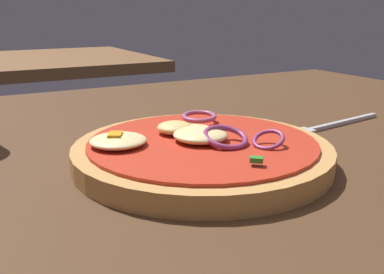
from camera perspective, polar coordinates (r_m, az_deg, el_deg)
name	(u,v)px	position (r m, az deg, el deg)	size (l,w,h in m)	color
dining_table	(219,174)	(0.43, 3.46, -4.87)	(1.10, 0.89, 0.03)	#4C301C
pizza	(201,150)	(0.41, 1.12, -1.72)	(0.24, 0.24, 0.04)	tan
fork	(327,126)	(0.55, 17.06, 1.33)	(0.19, 0.04, 0.01)	silver
background_table	(43,62)	(1.41, -18.71, 9.15)	(0.60, 0.56, 0.03)	brown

